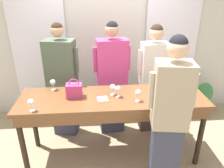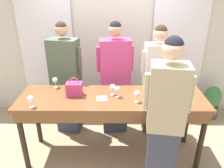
# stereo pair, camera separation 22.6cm
# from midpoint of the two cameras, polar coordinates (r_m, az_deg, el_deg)

# --- Properties ---
(ground_plane) EXTENTS (18.00, 18.00, 0.00)m
(ground_plane) POSITION_cam_midpoint_polar(r_m,az_deg,el_deg) (3.41, 1.98, -17.72)
(ground_plane) COLOR tan
(wall_back) EXTENTS (12.00, 0.06, 2.80)m
(wall_back) POSITION_cam_midpoint_polar(r_m,az_deg,el_deg) (3.99, 1.79, 11.55)
(wall_back) COLOR beige
(wall_back) RESTS_ON ground_plane
(curtain_panel_left) EXTENTS (0.95, 0.03, 2.69)m
(curtain_panel_left) POSITION_cam_midpoint_polar(r_m,az_deg,el_deg) (4.08, -15.18, 10.22)
(curtain_panel_left) COLOR white
(curtain_panel_left) RESTS_ON ground_plane
(curtain_panel_right) EXTENTS (0.95, 0.03, 2.69)m
(curtain_panel_right) POSITION_cam_midpoint_polar(r_m,az_deg,el_deg) (4.13, 18.54, 9.98)
(curtain_panel_right) COLOR white
(curtain_panel_right) RESTS_ON ground_plane
(tasting_bar) EXTENTS (2.44, 0.71, 0.96)m
(tasting_bar) POSITION_cam_midpoint_polar(r_m,az_deg,el_deg) (2.89, 2.23, -5.46)
(tasting_bar) COLOR brown
(tasting_bar) RESTS_ON ground_plane
(wine_bottle) EXTENTS (0.08, 0.08, 0.33)m
(wine_bottle) POSITION_cam_midpoint_polar(r_m,az_deg,el_deg) (2.73, 18.99, -3.47)
(wine_bottle) COLOR black
(wine_bottle) RESTS_ON tasting_bar
(handbag) EXTENTS (0.20, 0.14, 0.26)m
(handbag) POSITION_cam_midpoint_polar(r_m,az_deg,el_deg) (2.87, -7.60, -1.33)
(handbag) COLOR #C63870
(handbag) RESTS_ON tasting_bar
(wine_glass_front_left) EXTENTS (0.08, 0.08, 0.15)m
(wine_glass_front_left) POSITION_cam_midpoint_polar(r_m,az_deg,el_deg) (3.11, 19.47, -0.14)
(wine_glass_front_left) COLOR white
(wine_glass_front_left) RESTS_ON tasting_bar
(wine_glass_front_mid) EXTENTS (0.08, 0.08, 0.15)m
(wine_glass_front_mid) POSITION_cam_midpoint_polar(r_m,az_deg,el_deg) (2.70, -18.33, -3.79)
(wine_glass_front_mid) COLOR white
(wine_glass_front_mid) RESTS_ON tasting_bar
(wine_glass_front_right) EXTENTS (0.08, 0.08, 0.15)m
(wine_glass_front_right) POSITION_cam_midpoint_polar(r_m,az_deg,el_deg) (2.85, 2.38, -0.91)
(wine_glass_front_right) COLOR white
(wine_glass_front_right) RESTS_ON tasting_bar
(wine_glass_center_left) EXTENTS (0.08, 0.08, 0.15)m
(wine_glass_center_left) POSITION_cam_midpoint_polar(r_m,az_deg,el_deg) (2.95, 15.94, -1.04)
(wine_glass_center_left) COLOR white
(wine_glass_center_left) RESTS_ON tasting_bar
(wine_glass_center_mid) EXTENTS (0.08, 0.08, 0.15)m
(wine_glass_center_mid) POSITION_cam_midpoint_polar(r_m,az_deg,el_deg) (2.81, 3.72, -1.40)
(wine_glass_center_mid) COLOR white
(wine_glass_center_mid) RESTS_ON tasting_bar
(wine_glass_center_right) EXTENTS (0.08, 0.08, 0.15)m
(wine_glass_center_right) POSITION_cam_midpoint_polar(r_m,az_deg,el_deg) (3.13, -12.69, 0.88)
(wine_glass_center_right) COLOR white
(wine_glass_center_right) RESTS_ON tasting_bar
(wine_glass_back_left) EXTENTS (0.08, 0.08, 0.15)m
(wine_glass_back_left) POSITION_cam_midpoint_polar(r_m,az_deg,el_deg) (2.69, 13.35, -3.23)
(wine_glass_back_left) COLOR white
(wine_glass_back_left) RESTS_ON tasting_bar
(wine_glass_back_mid) EXTENTS (0.08, 0.08, 0.15)m
(wine_glass_back_mid) POSITION_cam_midpoint_polar(r_m,az_deg,el_deg) (2.71, 8.93, -2.64)
(wine_glass_back_mid) COLOR white
(wine_glass_back_mid) RESTS_ON tasting_bar
(napkin) EXTENTS (0.15, 0.15, 0.00)m
(napkin) POSITION_cam_midpoint_polar(r_m,az_deg,el_deg) (2.81, -0.38, -3.83)
(napkin) COLOR white
(napkin) RESTS_ON tasting_bar
(guest_olive_jacket) EXTENTS (0.56, 0.35, 1.83)m
(guest_olive_jacket) POSITION_cam_midpoint_polar(r_m,az_deg,el_deg) (3.48, -10.10, 0.87)
(guest_olive_jacket) COLOR #383D51
(guest_olive_jacket) RESTS_ON ground_plane
(guest_pink_top) EXTENTS (0.58, 0.29, 1.83)m
(guest_pink_top) POSITION_cam_midpoint_polar(r_m,az_deg,el_deg) (3.42, 2.68, 1.01)
(guest_pink_top) COLOR #383D51
(guest_pink_top) RESTS_ON ground_plane
(guest_cream_sweater) EXTENTS (0.52, 0.28, 1.78)m
(guest_cream_sweater) POSITION_cam_midpoint_polar(r_m,az_deg,el_deg) (3.51, 13.31, 0.81)
(guest_cream_sweater) COLOR #473833
(guest_cream_sweater) RESTS_ON ground_plane
(host_pouring) EXTENTS (0.49, 0.33, 1.88)m
(host_pouring) POSITION_cam_midpoint_polar(r_m,az_deg,el_deg) (2.43, 16.23, -9.61)
(host_pouring) COLOR #383D51
(host_pouring) RESTS_ON ground_plane
(potted_plant) EXTENTS (0.29, 0.29, 0.63)m
(potted_plant) POSITION_cam_midpoint_polar(r_m,az_deg,el_deg) (4.49, 25.93, -4.19)
(potted_plant) COLOR #4C4C51
(potted_plant) RESTS_ON ground_plane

